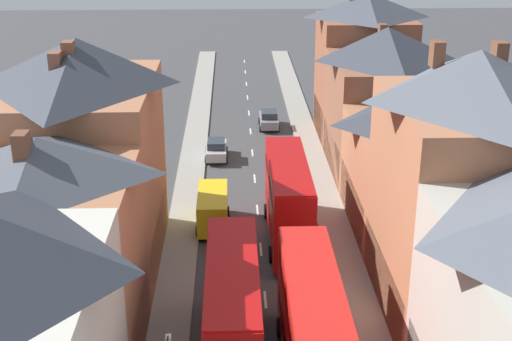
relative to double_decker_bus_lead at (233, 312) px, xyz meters
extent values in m
cube|color=gray|center=(-3.29, 19.60, -2.75)|extent=(2.20, 104.00, 0.14)
cube|color=gray|center=(6.91, 19.60, -2.75)|extent=(2.20, 104.00, 0.14)
cube|color=silver|center=(1.81, 5.60, -2.81)|extent=(0.14, 1.80, 0.01)
cube|color=silver|center=(1.81, 11.60, -2.81)|extent=(0.14, 1.80, 0.01)
cube|color=silver|center=(1.81, 17.60, -2.81)|extent=(0.14, 1.80, 0.01)
cube|color=silver|center=(1.81, 23.60, -2.81)|extent=(0.14, 1.80, 0.01)
cube|color=silver|center=(1.81, 29.60, -2.81)|extent=(0.14, 1.80, 0.01)
cube|color=silver|center=(1.81, 35.60, -2.81)|extent=(0.14, 1.80, 0.01)
cube|color=silver|center=(1.81, 41.60, -2.81)|extent=(0.14, 1.80, 0.01)
cube|color=silver|center=(1.81, 47.60, -2.81)|extent=(0.14, 1.80, 0.01)
cube|color=silver|center=(1.81, 53.60, -2.81)|extent=(0.14, 1.80, 0.01)
cube|color=silver|center=(1.81, 59.60, -2.81)|extent=(0.14, 1.80, 0.01)
cube|color=silver|center=(1.81, 65.60, -2.81)|extent=(0.14, 1.80, 0.01)
cube|color=#B2704C|center=(-8.39, 0.67, 1.96)|extent=(8.00, 7.83, 9.55)
cube|color=olive|center=(-4.45, 0.67, -1.22)|extent=(0.12, 7.20, 3.20)
pyramid|color=#474C56|center=(-8.39, 0.67, 7.62)|extent=(8.00, 7.83, 1.77)
cube|color=brown|center=(-8.85, 0.33, 8.08)|extent=(0.60, 0.90, 0.92)
cube|color=brown|center=(-8.69, -0.30, 8.32)|extent=(0.60, 0.90, 1.40)
cube|color=#B2704C|center=(-8.39, 10.39, 2.80)|extent=(8.00, 11.60, 11.23)
cube|color=navy|center=(-4.45, 10.39, -1.22)|extent=(0.12, 10.67, 3.20)
pyramid|color=#383D47|center=(-8.39, 10.39, 9.67)|extent=(8.00, 11.60, 2.52)
cube|color=brown|center=(-9.05, 8.24, 10.14)|extent=(0.60, 0.90, 0.93)
cube|color=brown|center=(-8.55, 9.16, 10.33)|extent=(0.60, 0.90, 1.31)
cube|color=#B2704C|center=(12.01, 4.55, 2.98)|extent=(8.00, 10.79, 11.60)
cube|color=maroon|center=(8.07, 4.55, -1.22)|extent=(0.12, 9.93, 3.20)
pyramid|color=#565B66|center=(12.01, 4.55, 10.06)|extent=(8.00, 10.79, 2.56)
cube|color=brown|center=(10.46, 6.57, 10.71)|extent=(0.60, 0.90, 1.31)
cube|color=brown|center=(13.08, 5.12, 10.83)|extent=(0.60, 0.90, 1.54)
cube|color=#B2704C|center=(12.01, 14.98, 0.73)|extent=(8.00, 10.08, 7.09)
cube|color=olive|center=(8.07, 14.98, -1.22)|extent=(0.12, 9.28, 3.20)
pyramid|color=#383D47|center=(12.01, 14.98, 5.22)|extent=(8.00, 10.08, 1.89)
cube|color=brown|center=(12.51, 14.14, 5.75)|extent=(0.60, 0.90, 1.06)
cube|color=brown|center=(12.63, 17.96, 5.81)|extent=(0.60, 0.90, 1.19)
cube|color=brown|center=(12.01, 25.12, 1.71)|extent=(8.00, 10.18, 9.05)
cube|color=navy|center=(8.07, 25.12, -1.22)|extent=(0.12, 9.36, 3.20)
pyramid|color=#383D47|center=(12.01, 25.12, 7.53)|extent=(8.00, 10.18, 2.58)
cube|color=brown|center=(12.07, 27.43, 8.08)|extent=(0.60, 0.90, 1.12)
cube|color=#935138|center=(12.01, 34.10, 2.63)|extent=(8.00, 7.79, 10.90)
cube|color=olive|center=(8.07, 34.10, -1.22)|extent=(0.12, 7.16, 3.20)
pyramid|color=#474C56|center=(12.01, 34.10, 9.15)|extent=(8.00, 7.79, 2.13)
cube|color=#B70F0F|center=(0.01, -0.02, -1.17)|extent=(2.44, 10.80, 2.50)
cube|color=#B70F0F|center=(0.01, -0.02, 1.23)|extent=(2.44, 10.58, 2.30)
cube|color=#B70F0F|center=(0.01, -0.02, 2.43)|extent=(2.39, 10.37, 0.10)
cube|color=#28333D|center=(0.01, 5.33, -0.97)|extent=(2.20, 0.10, 1.20)
cube|color=#28333D|center=(0.01, 5.33, 1.33)|extent=(2.20, 0.10, 1.10)
cube|color=#28333D|center=(-1.18, -0.02, -0.92)|extent=(0.06, 9.18, 0.90)
cube|color=#28333D|center=(-1.18, -0.02, 1.33)|extent=(0.06, 9.18, 0.90)
cube|color=yellow|center=(0.01, 5.33, 2.13)|extent=(1.34, 0.08, 0.32)
cylinder|color=black|center=(-1.21, 3.32, -2.32)|extent=(0.30, 1.00, 1.00)
cylinder|color=black|center=(1.23, 3.32, -2.32)|extent=(0.30, 1.00, 1.00)
cube|color=#B70F0F|center=(3.61, 13.01, -1.17)|extent=(2.44, 10.80, 2.50)
cube|color=#B70F0F|center=(3.61, 13.01, 1.23)|extent=(2.44, 10.58, 2.30)
cube|color=#B70F0F|center=(3.61, 13.01, 2.43)|extent=(2.39, 10.37, 0.10)
cube|color=#28333D|center=(3.61, 18.36, -0.97)|extent=(2.20, 0.10, 1.20)
cube|color=#28333D|center=(3.61, 18.36, 1.33)|extent=(2.20, 0.10, 1.10)
cube|color=#28333D|center=(2.42, 13.01, -0.92)|extent=(0.06, 9.18, 0.90)
cube|color=#28333D|center=(2.42, 13.01, 1.33)|extent=(0.06, 9.18, 0.90)
cube|color=yellow|center=(3.61, 18.36, 2.13)|extent=(1.34, 0.08, 0.32)
cylinder|color=black|center=(2.39, 16.36, -2.32)|extent=(0.30, 1.00, 1.00)
cylinder|color=black|center=(4.83, 16.36, -2.32)|extent=(0.30, 1.00, 1.00)
cylinder|color=black|center=(2.39, 10.04, -2.32)|extent=(0.30, 1.00, 1.00)
cylinder|color=black|center=(4.83, 10.04, -2.32)|extent=(0.30, 1.00, 1.00)
cube|color=red|center=(3.61, -1.25, 1.23)|extent=(2.44, 10.58, 2.30)
cube|color=red|center=(3.61, -1.25, 2.43)|extent=(2.39, 10.37, 0.10)
cube|color=#28333D|center=(3.61, 4.10, -0.97)|extent=(2.20, 0.10, 1.20)
cube|color=#28333D|center=(3.61, 4.10, 1.33)|extent=(2.20, 0.10, 1.10)
cube|color=#28333D|center=(2.42, -1.25, 1.33)|extent=(0.06, 9.18, 0.90)
cube|color=yellow|center=(3.61, 4.10, 2.13)|extent=(1.34, 0.08, 0.32)
cylinder|color=black|center=(2.39, 2.10, -2.32)|extent=(0.30, 1.00, 1.00)
cylinder|color=black|center=(4.83, 2.10, -2.32)|extent=(0.30, 1.00, 1.00)
cube|color=gray|center=(3.61, 36.70, -2.11)|extent=(1.70, 3.98, 0.80)
cube|color=#28333D|center=(3.61, 36.50, -1.41)|extent=(1.46, 1.99, 0.60)
cylinder|color=black|center=(2.76, 37.94, -2.51)|extent=(0.20, 0.62, 0.62)
cylinder|color=black|center=(4.46, 37.94, -2.51)|extent=(0.20, 0.62, 0.62)
cylinder|color=black|center=(2.76, 35.47, -2.51)|extent=(0.20, 0.62, 0.62)
cylinder|color=black|center=(4.46, 35.47, -2.51)|extent=(0.20, 0.62, 0.62)
cube|color=#B7BABF|center=(-1.29, 28.33, -2.12)|extent=(1.70, 3.97, 0.78)
cube|color=#28333D|center=(-1.29, 28.14, -1.43)|extent=(1.46, 1.98, 0.60)
cylinder|color=black|center=(-2.14, 29.56, -2.51)|extent=(0.20, 0.62, 0.62)
cylinder|color=black|center=(-0.44, 29.56, -2.51)|extent=(0.20, 0.62, 0.62)
cylinder|color=black|center=(-2.14, 27.10, -2.51)|extent=(0.20, 0.62, 0.62)
cylinder|color=black|center=(-0.44, 27.10, -2.51)|extent=(0.20, 0.62, 0.62)
cube|color=yellow|center=(-1.29, 15.09, -1.46)|extent=(1.96, 5.20, 2.10)
cube|color=#28333D|center=(-1.29, 17.64, -1.16)|extent=(1.76, 0.10, 0.90)
cylinder|color=black|center=(-2.27, 16.65, -2.46)|extent=(0.24, 0.72, 0.72)
cylinder|color=black|center=(-0.31, 16.65, -2.46)|extent=(0.24, 0.72, 0.72)
cylinder|color=black|center=(-2.27, 13.53, -2.46)|extent=(0.24, 0.72, 0.72)
cylinder|color=black|center=(-0.31, 13.53, -2.46)|extent=(0.24, 0.72, 0.72)
cube|color=beige|center=(-2.44, -5.65, 2.50)|extent=(0.20, 0.32, 0.20)
camera|label=1|loc=(0.11, -28.63, 18.29)|focal=50.00mm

